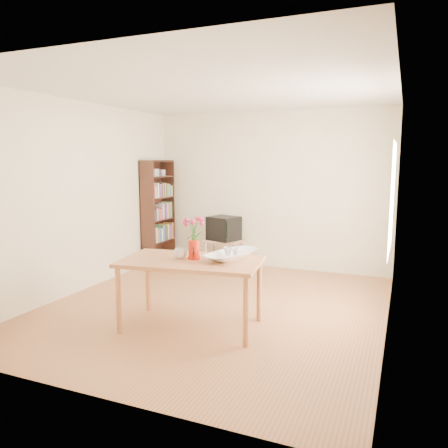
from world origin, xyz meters
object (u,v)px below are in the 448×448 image
at_px(television, 224,228).
at_px(mug, 180,253).
at_px(table, 191,267).
at_px(pitcher, 194,250).
at_px(bowl, 231,238).

bearing_deg(television, mug, -58.13).
bearing_deg(table, pitcher, 69.94).
height_order(pitcher, bowl, bowl).
xyz_separation_m(bowl, television, (-1.11, 2.46, -0.31)).
xyz_separation_m(mug, television, (-0.59, 2.66, -0.14)).
xyz_separation_m(pitcher, bowl, (0.37, 0.16, 0.13)).
relative_size(mug, bowl, 0.29).
height_order(pitcher, television, pitcher).
height_order(table, television, television).
bearing_deg(television, bowl, -46.52).
relative_size(mug, television, 0.24).
relative_size(table, television, 2.76).
bearing_deg(table, mug, 167.57).
xyz_separation_m(table, bowl, (0.38, 0.21, 0.30)).
distance_m(bowl, television, 2.72).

